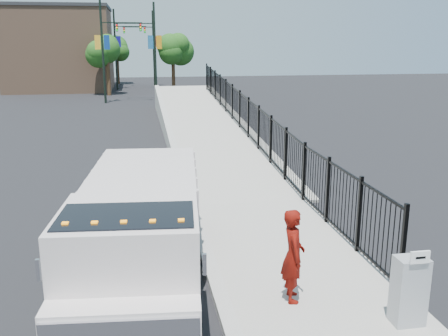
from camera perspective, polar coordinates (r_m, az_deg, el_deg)
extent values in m
plane|color=black|center=(11.57, -1.67, -11.21)|extent=(120.00, 120.00, 0.00)
cube|color=#9E998E|center=(10.26, 11.08, -14.69)|extent=(3.55, 12.00, 0.12)
cube|color=#ADAAA3|center=(9.78, 0.05, -15.80)|extent=(0.30, 12.00, 0.16)
cube|color=#9E998E|center=(27.03, -2.04, 3.78)|extent=(3.95, 24.06, 3.19)
cube|color=black|center=(23.24, 2.78, 4.26)|extent=(0.10, 28.00, 1.80)
cube|color=black|center=(10.73, -9.22, -10.51)|extent=(1.51, 6.43, 0.21)
cube|color=silver|center=(8.39, -10.62, -10.90)|extent=(2.38, 2.25, 1.87)
cube|color=silver|center=(7.60, -11.38, -17.87)|extent=(2.25, 0.85, 0.94)
cube|color=black|center=(7.96, -10.98, -7.96)|extent=(2.16, 1.40, 0.80)
cube|color=silver|center=(11.52, -8.94, -3.72)|extent=(2.60, 4.12, 1.59)
cube|color=silver|center=(7.61, -20.45, -10.87)|extent=(0.06, 0.06, 0.33)
cube|color=silver|center=(7.32, -2.22, -10.94)|extent=(0.06, 0.06, 0.33)
cube|color=orange|center=(7.66, -17.69, -6.14)|extent=(0.10, 0.08, 0.06)
cube|color=orange|center=(7.57, -14.57, -6.14)|extent=(0.10, 0.08, 0.06)
cube|color=orange|center=(7.51, -11.39, -6.13)|extent=(0.10, 0.08, 0.06)
cube|color=orange|center=(7.47, -8.16, -6.10)|extent=(0.10, 0.08, 0.06)
cube|color=orange|center=(7.45, -4.91, -6.05)|extent=(0.10, 0.08, 0.06)
cylinder|color=black|center=(12.49, -13.11, -7.26)|extent=(0.38, 0.96, 0.94)
cylinder|color=black|center=(12.34, -3.98, -7.16)|extent=(0.38, 0.96, 0.94)
cylinder|color=black|center=(13.44, -12.49, -5.64)|extent=(0.38, 0.96, 0.94)
cylinder|color=black|center=(13.31, -4.04, -5.53)|extent=(0.38, 0.96, 0.94)
imported|color=#5D0B05|center=(9.71, 7.91, -9.85)|extent=(0.52, 0.72, 1.83)
cube|color=gray|center=(9.56, 20.39, -13.01)|extent=(0.55, 0.40, 1.25)
cube|color=white|center=(9.09, 21.49, -9.47)|extent=(0.35, 0.04, 0.22)
cylinder|color=black|center=(41.75, -13.69, 12.69)|extent=(0.18, 0.18, 8.00)
cube|color=black|center=(41.69, -11.60, 15.96)|extent=(3.20, 0.08, 0.08)
cube|color=black|center=(41.67, -9.52, 15.57)|extent=(0.18, 0.22, 0.60)
cube|color=navy|center=(41.72, -13.26, 13.81)|extent=(0.45, 0.04, 1.10)
cube|color=gold|center=(41.76, -14.25, 13.75)|extent=(0.45, 0.04, 1.10)
cylinder|color=black|center=(43.22, -7.88, 13.00)|extent=(0.18, 0.18, 8.00)
cube|color=black|center=(43.20, -10.19, 15.96)|extent=(3.20, 0.08, 0.08)
cube|color=black|center=(43.21, -12.15, 15.41)|extent=(0.18, 0.22, 0.60)
cube|color=orange|center=(43.22, -7.44, 14.07)|extent=(0.45, 0.04, 1.10)
cube|color=#1E5D8D|center=(43.20, -8.39, 14.04)|extent=(0.45, 0.04, 1.10)
cylinder|color=black|center=(53.55, -12.30, 13.07)|extent=(0.18, 0.18, 8.00)
cube|color=black|center=(53.52, -10.66, 15.61)|extent=(3.20, 0.08, 0.08)
cube|color=black|center=(53.52, -9.04, 15.30)|extent=(0.18, 0.22, 0.60)
cube|color=#15118D|center=(53.53, -11.96, 13.94)|extent=(0.45, 0.04, 1.10)
cube|color=gold|center=(53.55, -12.73, 13.90)|extent=(0.45, 0.04, 1.10)
cylinder|color=black|center=(55.94, -8.05, 13.30)|extent=(0.18, 0.18, 8.00)
cube|color=black|center=(55.91, -9.83, 15.59)|extent=(3.20, 0.08, 0.08)
cube|color=black|center=(55.92, -11.35, 15.16)|extent=(0.18, 0.22, 0.60)
cube|color=#DD4623|center=(55.94, -7.71, 14.13)|extent=(0.45, 0.04, 1.10)
cube|color=#0D4E85|center=(55.92, -8.45, 14.10)|extent=(0.45, 0.04, 1.10)
cylinder|color=#382314|center=(47.72, -13.06, 10.00)|extent=(0.36, 0.36, 3.20)
sphere|color=#194714|center=(47.60, -13.23, 12.88)|extent=(2.62, 2.62, 2.62)
cylinder|color=#382314|center=(51.22, -5.80, 10.58)|extent=(0.36, 0.36, 3.20)
sphere|color=#194714|center=(51.12, -5.87, 13.26)|extent=(2.54, 2.54, 2.54)
cylinder|color=#382314|center=(60.07, -12.05, 10.90)|extent=(0.36, 0.36, 3.20)
sphere|color=#194714|center=(59.98, -12.17, 13.19)|extent=(2.51, 2.51, 2.51)
cube|color=#8C664C|center=(54.86, -18.17, 12.72)|extent=(10.00, 10.00, 8.00)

